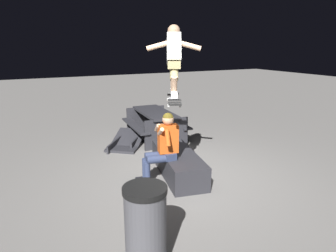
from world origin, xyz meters
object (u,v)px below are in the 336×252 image
skateboard (174,100)px  kicker_ramp (127,143)px  ledge_box_main (178,163)px  trash_bin (146,228)px  skater_airborne (174,57)px  picnic_table_back (155,121)px  person_sitting_on_ledge (162,145)px

skateboard → kicker_ramp: size_ratio=0.73×
ledge_box_main → trash_bin: 2.53m
ledge_box_main → kicker_ramp: ledge_box_main is taller
kicker_ramp → skater_airborne: bearing=-178.5°
picnic_table_back → skateboard: bearing=162.6°
skater_airborne → picnic_table_back: skater_airborne is taller
skateboard → trash_bin: bearing=144.0°
skateboard → picnic_table_back: 2.89m
skateboard → skater_airborne: (0.05, -0.02, 0.69)m
skater_airborne → trash_bin: size_ratio=1.15×
ledge_box_main → picnic_table_back: bearing=-13.3°
kicker_ramp → picnic_table_back: bearing=-79.1°
skater_airborne → skateboard: bearing=154.4°
skater_airborne → person_sitting_on_ledge: bearing=47.1°
ledge_box_main → skateboard: skateboard is taller
ledge_box_main → trash_bin: size_ratio=1.82×
person_sitting_on_ledge → skateboard: size_ratio=1.27×
skater_airborne → trash_bin: (-1.72, 1.24, -1.73)m
skateboard → kicker_ramp: (2.42, 0.04, -1.46)m
ledge_box_main → person_sitting_on_ledge: 0.65m
ledge_box_main → skateboard: (-0.36, 0.28, 1.31)m
skater_airborne → picnic_table_back: 3.15m
skateboard → picnic_table_back: size_ratio=0.56×
trash_bin → kicker_ramp: bearing=-16.0°
kicker_ramp → trash_bin: 4.27m
person_sitting_on_ledge → picnic_table_back: 2.57m
kicker_ramp → trash_bin: bearing=164.0°
ledge_box_main → picnic_table_back: (2.22, -0.52, 0.28)m
ledge_box_main → person_sitting_on_ledge: bearing=112.5°
person_sitting_on_ledge → picnic_table_back: (2.39, -0.93, -0.20)m
skater_airborne → trash_bin: 2.73m
person_sitting_on_ledge → picnic_table_back: size_ratio=0.72×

